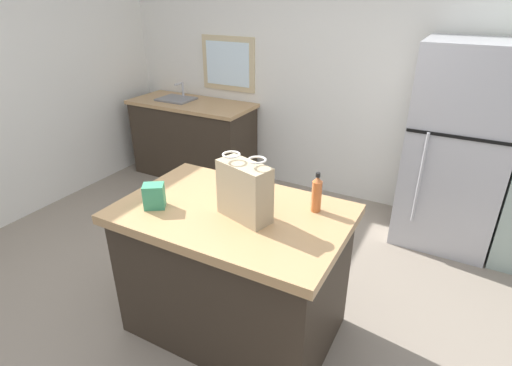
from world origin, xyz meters
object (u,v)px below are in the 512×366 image
object	(u,v)px
small_box	(154,196)
shopping_bag	(244,191)
bottle	(317,194)
kitchen_island	(234,271)
refrigerator	(457,148)

from	to	relation	value
small_box	shopping_bag	bearing A→B (deg)	15.98
bottle	kitchen_island	bearing A→B (deg)	-152.58
kitchen_island	refrigerator	size ratio (longest dim) A/B	0.78
refrigerator	bottle	size ratio (longest dim) A/B	7.12
shopping_bag	bottle	world-z (taller)	shopping_bag
shopping_bag	bottle	distance (m)	0.43
refrigerator	small_box	bearing A→B (deg)	-126.51
kitchen_island	refrigerator	distance (m)	2.20
shopping_bag	small_box	world-z (taller)	shopping_bag
small_box	bottle	xyz separation A→B (m)	(0.86, 0.42, 0.04)
kitchen_island	small_box	xyz separation A→B (m)	(-0.42, -0.19, 0.52)
bottle	shopping_bag	bearing A→B (deg)	-141.34
kitchen_island	small_box	distance (m)	0.70
refrigerator	bottle	bearing A→B (deg)	-111.84
kitchen_island	refrigerator	world-z (taller)	refrigerator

